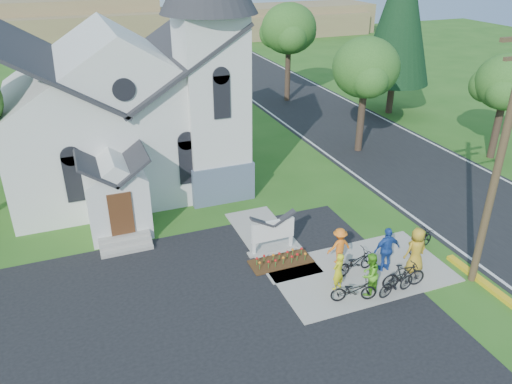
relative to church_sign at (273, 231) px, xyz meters
name	(u,v)px	position (x,y,z in m)	size (l,w,h in m)	color
ground	(334,288)	(1.20, -3.20, -1.03)	(120.00, 120.00, 0.00)	#295C1A
parking_lot	(164,377)	(-5.80, -5.20, -1.02)	(20.00, 16.00, 0.02)	black
road	(353,132)	(11.20, 11.80, -1.02)	(8.00, 90.00, 0.02)	black
sidewalk	(361,272)	(2.70, -2.70, -1.00)	(7.00, 4.00, 0.05)	#9E998F
church	(125,88)	(-4.28, 9.28, 4.22)	(12.35, 12.00, 13.00)	white
church_sign	(273,231)	(0.00, 0.00, 0.00)	(2.20, 0.40, 1.70)	#9E998F
flower_bed	(281,262)	(0.00, -0.90, -0.99)	(2.60, 1.10, 0.07)	#3A210F
utility_pole	(503,151)	(6.56, -4.70, 4.38)	(3.45, 0.28, 10.00)	#443322
tree_road_near	(366,68)	(9.70, 8.80, 4.18)	(4.00, 4.00, 7.05)	#34231C
tree_road_mid	(289,29)	(10.20, 20.80, 4.75)	(4.40, 4.40, 7.80)	#34231C
tree_road_far	(507,83)	(16.70, 4.80, 3.61)	(3.60, 3.60, 6.30)	#34231C
conifer	(401,13)	(16.20, 14.80, 6.36)	(5.20, 5.20, 12.40)	#34231C
distant_hills	(147,25)	(4.56, 53.13, 1.15)	(61.00, 10.00, 5.60)	#886F4C
cyclist_0	(338,271)	(1.25, -3.31, -0.20)	(0.57, 0.37, 1.56)	yellow
bike_0	(355,262)	(2.43, -2.65, -0.50)	(0.63, 1.81, 0.95)	black
cyclist_1	(370,274)	(2.19, -3.98, -0.12)	(0.83, 0.65, 1.72)	#55B321
bike_1	(397,283)	(3.13, -4.40, -0.47)	(0.47, 1.67, 1.01)	black
cyclist_2	(387,249)	(3.65, -2.92, -0.02)	(1.12, 0.47, 1.91)	#2149A5
bike_2	(354,290)	(1.44, -4.14, -0.53)	(0.60, 1.71, 0.90)	black
cyclist_3	(339,246)	(2.17, -1.80, -0.19)	(1.02, 0.59, 1.58)	orange
bike_3	(404,276)	(3.62, -4.15, -0.45)	(0.50, 1.76, 1.06)	black
cyclist_4	(416,250)	(4.69, -3.40, -0.01)	(0.94, 0.61, 1.93)	gold
bike_4	(421,241)	(5.90, -2.24, -0.54)	(0.58, 1.66, 0.87)	black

